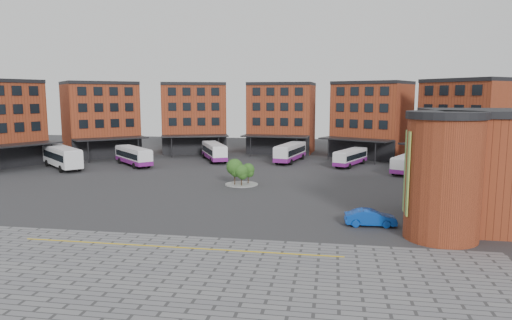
% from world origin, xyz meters
% --- Properties ---
extents(ground, '(160.00, 160.00, 0.00)m').
position_xyz_m(ground, '(0.00, 0.00, 0.00)').
color(ground, '#28282B').
rests_on(ground, ground).
extents(paving_zone, '(50.00, 22.00, 0.02)m').
position_xyz_m(paving_zone, '(2.00, -22.00, 0.01)').
color(paving_zone, slate).
rests_on(paving_zone, ground).
extents(yellow_line, '(26.00, 0.15, 0.02)m').
position_xyz_m(yellow_line, '(2.00, -14.00, 0.03)').
color(yellow_line, gold).
rests_on(yellow_line, paving_zone).
extents(main_building, '(94.14, 42.48, 14.60)m').
position_xyz_m(main_building, '(-4.77, 38.25, 7.23)').
color(main_building, maroon).
rests_on(main_building, ground).
extents(east_building, '(17.40, 15.40, 10.60)m').
position_xyz_m(east_building, '(28.70, -3.06, 5.29)').
color(east_building, maroon).
rests_on(east_building, ground).
extents(tree_island, '(4.40, 4.40, 3.59)m').
position_xyz_m(tree_island, '(1.91, 11.56, 1.96)').
color(tree_island, gray).
rests_on(tree_island, ground).
extents(bus_a, '(11.23, 10.48, 3.54)m').
position_xyz_m(bus_a, '(-29.73, 20.63, 2.10)').
color(bus_a, white).
rests_on(bus_a, ground).
extents(bus_b, '(9.65, 9.64, 3.12)m').
position_xyz_m(bus_b, '(-19.62, 25.67, 1.69)').
color(bus_b, white).
rests_on(bus_b, ground).
extents(bus_c, '(7.31, 11.42, 3.21)m').
position_xyz_m(bus_c, '(-7.49, 33.63, 1.74)').
color(bus_c, white).
rests_on(bus_c, ground).
extents(bus_d, '(4.98, 11.86, 3.26)m').
position_xyz_m(bus_d, '(6.44, 34.56, 1.77)').
color(bus_d, silver).
rests_on(bus_d, ground).
extents(bus_e, '(6.10, 10.07, 2.81)m').
position_xyz_m(bus_e, '(17.03, 31.36, 1.52)').
color(bus_e, silver).
rests_on(bus_e, ground).
extents(bus_f, '(6.36, 9.85, 2.77)m').
position_xyz_m(bus_f, '(25.49, 25.70, 1.50)').
color(bus_f, silver).
rests_on(bus_f, ground).
extents(blue_car, '(4.75, 1.94, 1.53)m').
position_xyz_m(blue_car, '(17.53, -5.20, 0.77)').
color(blue_car, '#0D3DAA').
rests_on(blue_car, ground).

